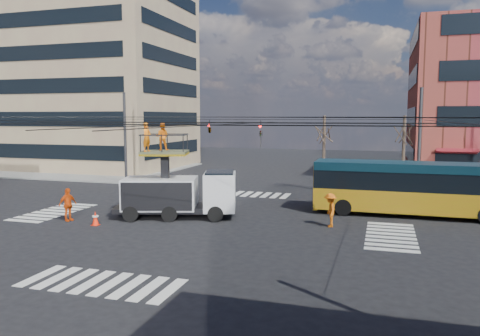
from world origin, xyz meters
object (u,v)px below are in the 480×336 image
(city_bus, at_px, (417,187))
(traffic_cone, at_px, (95,218))
(worker_ground, at_px, (68,205))
(flagger, at_px, (330,210))
(utility_truck, at_px, (179,185))

(city_bus, xyz_separation_m, traffic_cone, (-16.96, -7.71, -1.33))
(city_bus, height_order, traffic_cone, city_bus)
(city_bus, bearing_deg, worker_ground, -159.08)
(city_bus, xyz_separation_m, flagger, (-4.63, -4.33, -0.81))
(worker_ground, bearing_deg, traffic_cone, -83.34)
(flagger, bearing_deg, utility_truck, -102.37)
(utility_truck, bearing_deg, worker_ground, -170.87)
(city_bus, bearing_deg, flagger, -136.76)
(utility_truck, distance_m, flagger, 8.82)
(utility_truck, height_order, traffic_cone, utility_truck)
(worker_ground, distance_m, flagger, 14.74)
(city_bus, height_order, flagger, city_bus)
(utility_truck, bearing_deg, traffic_cone, -154.74)
(utility_truck, xyz_separation_m, worker_ground, (-5.69, -2.72, -0.98))
(city_bus, distance_m, traffic_cone, 18.68)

